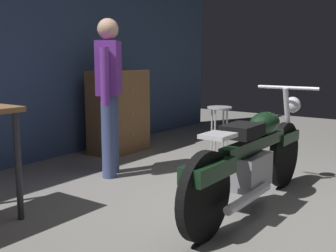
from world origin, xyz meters
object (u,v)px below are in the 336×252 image
person_standing (109,90)px  wooden_dresser (119,112)px  motorcycle (253,156)px  shop_stool (219,118)px

person_standing → wooden_dresser: 1.22m
motorcycle → person_standing: person_standing is taller
person_standing → shop_stool: size_ratio=2.61×
motorcycle → person_standing: bearing=87.9°
shop_stool → wooden_dresser: size_ratio=0.58×
motorcycle → shop_stool: bearing=36.6°
person_standing → wooden_dresser: size_ratio=1.52×
person_standing → shop_stool: 1.66m
shop_stool → wooden_dresser: 1.35m
motorcycle → wooden_dresser: bearing=67.6°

